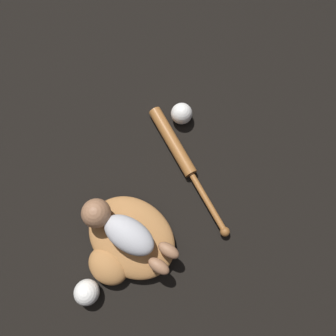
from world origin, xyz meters
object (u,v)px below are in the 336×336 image
Objects in this scene: baseball_glove at (128,241)px; baseball at (182,114)px; baseball_bat at (179,154)px; baby_figure at (121,230)px; baseball_spare at (87,292)px.

baseball is at bearing -74.38° from baseball_glove.
baseball_bat is 0.15m from baseball.
baby_figure is 4.13× the size of baseball_spare.
baseball_bat is 0.54m from baseball_spare.
baseball_spare is (0.00, 0.19, 0.00)m from baseball_glove.
baby_figure is 0.47m from baseball.
baseball_bat is (0.02, -0.33, -0.09)m from baby_figure.
baseball is 0.67m from baseball_spare.
baseball_spare is (-0.13, 0.66, 0.00)m from baseball.
baby_figure is 0.69× the size of baseball_bat.
baseball_glove is 3.87× the size of baseball_spare.
baseball_spare is at bearing 94.81° from baseball_bat.
baby_figure reaches higher than baseball_glove.
baseball_glove is 0.20m from baseball_spare.
baseball_spare is at bearing 89.01° from baseball_glove.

